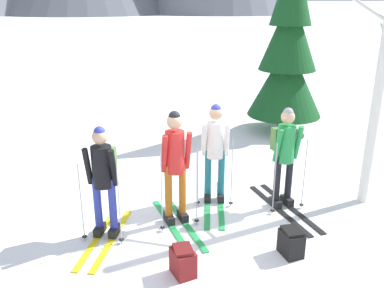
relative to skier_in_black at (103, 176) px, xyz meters
name	(u,v)px	position (x,y,z in m)	size (l,w,h in m)	color
ground_plane	(185,216)	(1.20, 0.28, -0.92)	(400.00, 400.00, 0.00)	white
skier_in_black	(103,176)	(0.00, 0.00, 0.00)	(0.89, 1.61, 1.64)	yellow
skier_in_red	(175,164)	(1.03, 0.12, 0.05)	(0.60, 1.69, 1.75)	green
skier_in_white	(215,148)	(1.79, 0.67, 0.02)	(0.76, 1.72, 1.67)	green
skier_in_green	(285,153)	(2.81, 0.25, 0.01)	(0.61, 1.80, 1.66)	black
pine_tree_near	(288,51)	(4.56, 3.98, 1.09)	(1.82, 1.82, 4.39)	#51381E
birch_tree_tall	(380,79)	(4.21, 0.10, 1.15)	(0.86, 1.25, 4.00)	silver
backpack_on_snow_front	(183,261)	(0.87, -1.14, -0.73)	(0.31, 0.37, 0.38)	maroon
backpack_on_snow_beside	(291,242)	(2.35, -1.06, -0.73)	(0.27, 0.34, 0.38)	black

